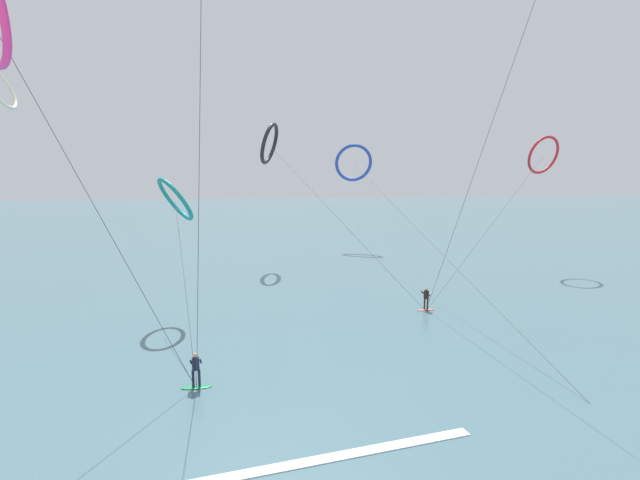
% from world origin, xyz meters
% --- Properties ---
extents(sea_water, '(400.00, 200.00, 0.08)m').
position_xyz_m(sea_water, '(0.00, 106.42, 0.04)').
color(sea_water, '#476B75').
rests_on(sea_water, ground).
extents(surfer_coral, '(1.40, 0.70, 1.70)m').
position_xyz_m(surfer_coral, '(8.86, 26.49, 0.82)').
color(surfer_coral, '#EA7260').
rests_on(surfer_coral, ground).
extents(surfer_emerald, '(1.40, 0.58, 1.70)m').
position_xyz_m(surfer_emerald, '(-6.74, 16.48, 0.82)').
color(surfer_emerald, '#199351').
rests_on(surfer_emerald, ground).
extents(kite_charcoal, '(11.45, 23.15, 15.77)m').
position_xyz_m(kite_charcoal, '(-0.98, 47.12, 13.45)').
color(kite_charcoal, black).
rests_on(kite_charcoal, ground).
extents(kite_crimson, '(20.39, 14.20, 14.11)m').
position_xyz_m(kite_crimson, '(27.03, 39.42, 12.09)').
color(kite_crimson, red).
rests_on(kite_crimson, ground).
extents(kite_cobalt, '(5.27, 47.72, 14.40)m').
position_xyz_m(kite_cobalt, '(11.16, 57.36, 11.78)').
color(kite_cobalt, '#2647B7').
rests_on(kite_cobalt, ground).
extents(kite_teal, '(3.91, 14.36, 9.86)m').
position_xyz_m(kite_teal, '(-8.87, 28.70, 8.27)').
color(kite_teal, teal).
rests_on(kite_teal, ground).
extents(wave_crest_mid, '(18.10, 2.82, 0.12)m').
position_xyz_m(wave_crest_mid, '(-5.22, 9.59, 0.06)').
color(wave_crest_mid, white).
rests_on(wave_crest_mid, ground).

